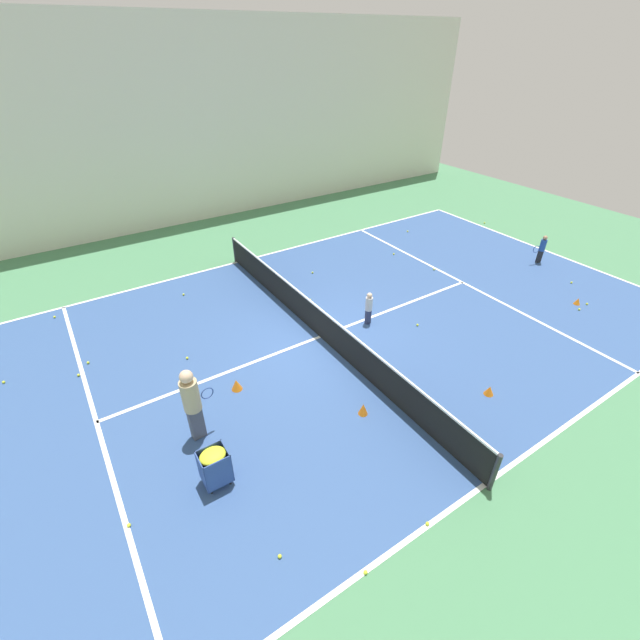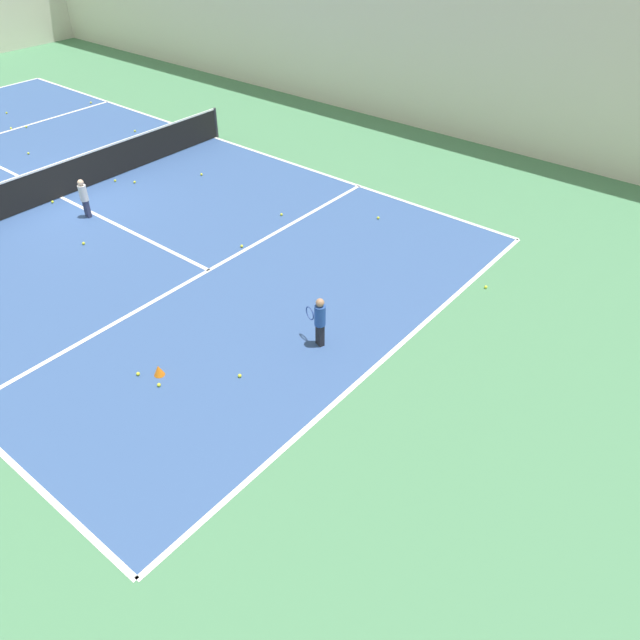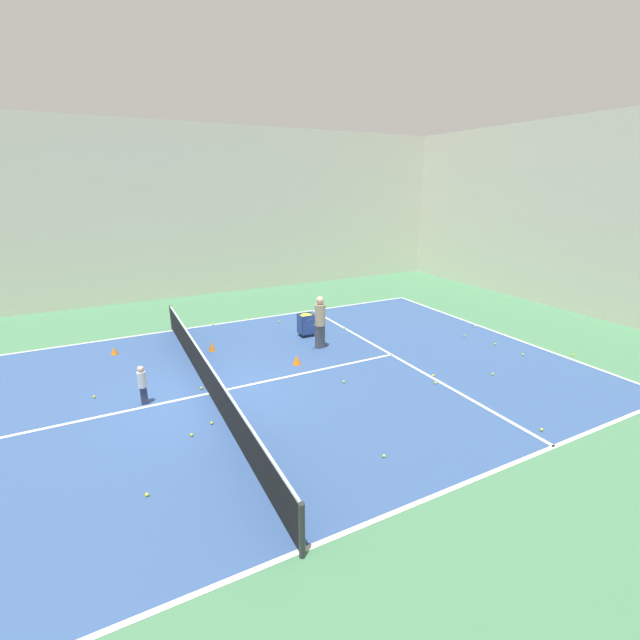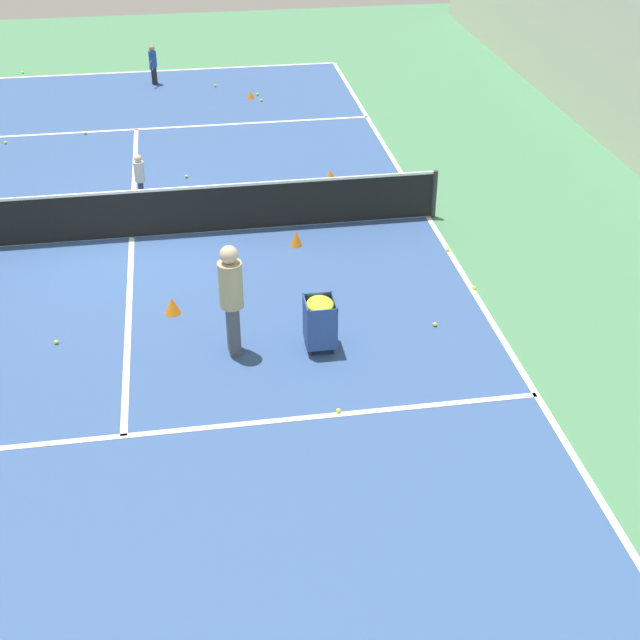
% 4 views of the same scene
% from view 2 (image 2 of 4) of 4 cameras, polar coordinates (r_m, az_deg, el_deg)
% --- Properties ---
extents(ground_plane, '(36.12, 36.12, 0.00)m').
position_cam_2_polar(ground_plane, '(19.13, -22.58, 10.31)').
color(ground_plane, '#477F56').
extents(court_playing_area, '(11.68, 21.86, 0.00)m').
position_cam_2_polar(court_playing_area, '(19.12, -22.58, 10.31)').
color(court_playing_area, '#335189').
rests_on(court_playing_area, ground).
extents(line_baseline_near, '(11.68, 0.10, 0.00)m').
position_cam_2_polar(line_baseline_near, '(11.95, 6.03, -3.44)').
color(line_baseline_near, white).
rests_on(line_baseline_near, ground).
extents(line_sideline_right, '(0.10, 21.86, 0.00)m').
position_cam_2_polar(line_sideline_right, '(22.16, -9.57, 16.12)').
color(line_sideline_right, white).
rests_on(line_sideline_right, ground).
extents(line_service_near, '(11.68, 0.10, 0.00)m').
position_cam_2_polar(line_service_near, '(14.61, -10.13, 4.50)').
color(line_service_near, white).
rests_on(line_service_near, ground).
extents(line_centre_service, '(0.10, 12.02, 0.00)m').
position_cam_2_polar(line_centre_service, '(19.12, -22.59, 10.32)').
color(line_centre_service, white).
rests_on(line_centre_service, ground).
extents(tennis_net, '(11.98, 0.10, 0.97)m').
position_cam_2_polar(tennis_net, '(18.93, -22.94, 11.66)').
color(tennis_net, '#2D2D33').
rests_on(tennis_net, ground).
extents(player_near_baseline, '(0.28, 0.56, 1.08)m').
position_cam_2_polar(player_near_baseline, '(11.83, -0.05, 0.13)').
color(player_near_baseline, black).
rests_on(player_near_baseline, ground).
extents(child_midcourt, '(0.21, 0.21, 1.05)m').
position_cam_2_polar(child_midcourt, '(17.50, -20.79, 10.56)').
color(child_midcourt, '#2D3351').
rests_on(child_midcourt, ground).
extents(training_cone_2, '(0.20, 0.20, 0.22)m').
position_cam_2_polar(training_cone_2, '(11.83, -14.53, -4.48)').
color(training_cone_2, orange).
rests_on(training_cone_2, ground).
extents(tennis_ball_2, '(0.07, 0.07, 0.07)m').
position_cam_2_polar(tennis_ball_2, '(19.35, -10.79, 12.95)').
color(tennis_ball_2, yellow).
rests_on(tennis_ball_2, ground).
extents(tennis_ball_3, '(0.07, 0.07, 0.07)m').
position_cam_2_polar(tennis_ball_3, '(15.38, -7.17, 6.73)').
color(tennis_ball_3, yellow).
rests_on(tennis_ball_3, ground).
extents(tennis_ball_4, '(0.07, 0.07, 0.07)m').
position_cam_2_polar(tennis_ball_4, '(11.55, -7.35, -5.07)').
color(tennis_ball_4, yellow).
rests_on(tennis_ball_4, ground).
extents(tennis_ball_5, '(0.07, 0.07, 0.07)m').
position_cam_2_polar(tennis_ball_5, '(23.26, -16.57, 16.24)').
color(tennis_ball_5, yellow).
rests_on(tennis_ball_5, ground).
extents(tennis_ball_6, '(0.07, 0.07, 0.07)m').
position_cam_2_polar(tennis_ball_6, '(16.62, 5.35, 9.29)').
color(tennis_ball_6, yellow).
rests_on(tennis_ball_6, ground).
extents(tennis_ball_7, '(0.07, 0.07, 0.07)m').
position_cam_2_polar(tennis_ball_7, '(25.05, -26.41, 15.44)').
color(tennis_ball_7, yellow).
rests_on(tennis_ball_7, ground).
extents(tennis_ball_8, '(0.07, 0.07, 0.07)m').
position_cam_2_polar(tennis_ball_8, '(26.72, -20.22, 18.15)').
color(tennis_ball_8, yellow).
rests_on(tennis_ball_8, ground).
extents(tennis_ball_11, '(0.07, 0.07, 0.07)m').
position_cam_2_polar(tennis_ball_11, '(18.86, -23.26, 9.90)').
color(tennis_ball_11, yellow).
rests_on(tennis_ball_11, ground).
extents(tennis_ball_14, '(0.07, 0.07, 0.07)m').
position_cam_2_polar(tennis_ball_14, '(11.97, -16.30, -4.74)').
color(tennis_ball_14, yellow).
rests_on(tennis_ball_14, ground).
extents(tennis_ball_16, '(0.07, 0.07, 0.07)m').
position_cam_2_polar(tennis_ball_16, '(14.23, 14.92, 2.94)').
color(tennis_ball_16, yellow).
rests_on(tennis_ball_16, ground).
extents(tennis_ball_17, '(0.07, 0.07, 0.07)m').
position_cam_2_polar(tennis_ball_17, '(19.30, -16.60, 12.00)').
color(tennis_ball_17, yellow).
rests_on(tennis_ball_17, ground).
extents(tennis_ball_18, '(0.07, 0.07, 0.07)m').
position_cam_2_polar(tennis_ball_18, '(19.56, -18.23, 12.01)').
color(tennis_ball_18, yellow).
rests_on(tennis_ball_18, ground).
extents(tennis_ball_19, '(0.07, 0.07, 0.07)m').
position_cam_2_polar(tennis_ball_19, '(22.52, -25.11, 13.64)').
color(tennis_ball_19, yellow).
rests_on(tennis_ball_19, ground).
extents(tennis_ball_20, '(0.07, 0.07, 0.07)m').
position_cam_2_polar(tennis_ball_20, '(24.96, -25.27, 15.69)').
color(tennis_ball_20, yellow).
rests_on(tennis_ball_20, ground).
extents(tennis_ball_21, '(0.07, 0.07, 0.07)m').
position_cam_2_polar(tennis_ball_21, '(26.74, -26.74, 16.56)').
color(tennis_ball_21, yellow).
rests_on(tennis_ball_21, ground).
extents(tennis_ball_23, '(0.07, 0.07, 0.07)m').
position_cam_2_polar(tennis_ball_23, '(16.44, -20.81, 6.57)').
color(tennis_ball_23, yellow).
rests_on(tennis_ball_23, ground).
extents(tennis_ball_25, '(0.07, 0.07, 0.07)m').
position_cam_2_polar(tennis_ball_25, '(11.64, -14.51, -5.76)').
color(tennis_ball_25, yellow).
rests_on(tennis_ball_25, ground).
extents(tennis_ball_26, '(0.07, 0.07, 0.07)m').
position_cam_2_polar(tennis_ball_26, '(16.75, -3.54, 9.61)').
color(tennis_ball_26, yellow).
rests_on(tennis_ball_26, ground).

